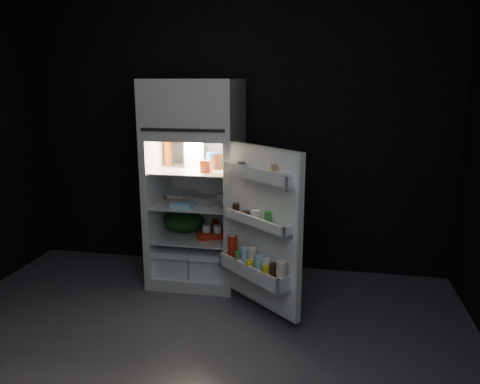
% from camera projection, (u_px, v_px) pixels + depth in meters
% --- Properties ---
extents(floor, '(4.00, 3.40, 0.00)m').
position_uv_depth(floor, '(182.00, 361.00, 3.02)').
color(floor, '#57575C').
rests_on(floor, ground).
extents(wall_back, '(4.00, 0.00, 2.70)m').
position_uv_depth(wall_back, '(234.00, 127.00, 4.33)').
color(wall_back, black).
rests_on(wall_back, ground).
extents(refrigerator, '(0.76, 0.71, 1.78)m').
position_uv_depth(refrigerator, '(197.00, 175.00, 4.11)').
color(refrigerator, silver).
rests_on(refrigerator, ground).
extents(fridge_door, '(0.67, 0.62, 1.22)m').
position_uv_depth(fridge_door, '(261.00, 232.00, 3.45)').
color(fridge_door, silver).
rests_on(fridge_door, ground).
extents(milk_jug, '(0.21, 0.21, 0.24)m').
position_uv_depth(milk_jug, '(193.00, 153.00, 4.10)').
color(milk_jug, white).
rests_on(milk_jug, refrigerator).
extents(mayo_jar, '(0.12, 0.12, 0.14)m').
position_uv_depth(mayo_jar, '(213.00, 161.00, 4.01)').
color(mayo_jar, blue).
rests_on(mayo_jar, refrigerator).
extents(jam_jar, '(0.11, 0.11, 0.13)m').
position_uv_depth(jam_jar, '(217.00, 162.00, 4.00)').
color(jam_jar, '#311B0D').
rests_on(jam_jar, refrigerator).
extents(amber_bottle, '(0.10, 0.10, 0.22)m').
position_uv_depth(amber_bottle, '(168.00, 153.00, 4.17)').
color(amber_bottle, '#C6561F').
rests_on(amber_bottle, refrigerator).
extents(small_carton, '(0.09, 0.07, 0.10)m').
position_uv_depth(small_carton, '(206.00, 167.00, 3.85)').
color(small_carton, '#C83E17').
rests_on(small_carton, refrigerator).
extents(egg_carton, '(0.31, 0.22, 0.07)m').
position_uv_depth(egg_carton, '(200.00, 200.00, 4.03)').
color(egg_carton, gray).
rests_on(egg_carton, refrigerator).
extents(pie, '(0.33, 0.33, 0.04)m').
position_uv_depth(pie, '(181.00, 196.00, 4.24)').
color(pie, '#A38256').
rests_on(pie, refrigerator).
extents(flat_package, '(0.20, 0.11, 0.04)m').
position_uv_depth(flat_package, '(182.00, 205.00, 3.92)').
color(flat_package, '#97CBEA').
rests_on(flat_package, refrigerator).
extents(wrapped_pkg, '(0.12, 0.11, 0.05)m').
position_uv_depth(wrapped_pkg, '(223.00, 196.00, 4.20)').
color(wrapped_pkg, beige).
rests_on(wrapped_pkg, refrigerator).
extents(produce_bag, '(0.43, 0.39, 0.20)m').
position_uv_depth(produce_bag, '(184.00, 221.00, 4.25)').
color(produce_bag, '#193815').
rests_on(produce_bag, refrigerator).
extents(yogurt_tray, '(0.31, 0.25, 0.05)m').
position_uv_depth(yogurt_tray, '(213.00, 235.00, 4.09)').
color(yogurt_tray, '#AD200E').
rests_on(yogurt_tray, refrigerator).
extents(small_can_red, '(0.08, 0.08, 0.09)m').
position_uv_depth(small_can_red, '(215.00, 225.00, 4.31)').
color(small_can_red, '#AD200E').
rests_on(small_can_red, refrigerator).
extents(small_can_silver, '(0.07, 0.07, 0.09)m').
position_uv_depth(small_can_silver, '(230.00, 227.00, 4.24)').
color(small_can_silver, '#B5B4B8').
rests_on(small_can_silver, refrigerator).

